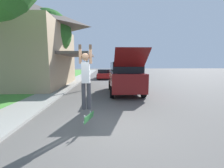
% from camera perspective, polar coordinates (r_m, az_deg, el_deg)
% --- Properties ---
extents(ground_plane, '(120.00, 120.00, 0.00)m').
position_cam_1_polar(ground_plane, '(4.94, -3.33, -16.93)').
color(ground_plane, '#54514F').
extents(sidewalk, '(1.80, 80.00, 0.10)m').
position_cam_1_polar(sidewalk, '(11.29, -21.60, -3.07)').
color(sidewalk, gray).
rests_on(sidewalk, ground_plane).
extents(house, '(11.86, 9.10, 7.89)m').
position_cam_1_polar(house, '(16.34, -33.51, 13.93)').
color(house, tan).
rests_on(house, lawn).
extents(lawn_tree_far, '(4.12, 4.12, 6.80)m').
position_cam_1_polar(lawn_tree_far, '(15.40, -23.10, 17.38)').
color(lawn_tree_far, brown).
rests_on(lawn_tree_far, lawn).
extents(suv_parked, '(2.18, 5.51, 2.85)m').
position_cam_1_polar(suv_parked, '(10.56, 4.87, 2.92)').
color(suv_parked, maroon).
rests_on(suv_parked, ground_plane).
extents(car_down_street, '(1.99, 4.29, 1.29)m').
position_cam_1_polar(car_down_street, '(21.11, -3.03, 3.81)').
color(car_down_street, maroon).
rests_on(car_down_street, ground_plane).
extents(skateboarder, '(0.41, 0.24, 2.05)m').
position_cam_1_polar(skateboarder, '(4.81, -9.93, 2.87)').
color(skateboarder, '#38383D').
rests_on(skateboarder, ground_plane).
extents(skateboard, '(0.27, 0.76, 0.25)m').
position_cam_1_polar(skateboard, '(4.86, -8.79, -12.33)').
color(skateboard, '#337F3D').
rests_on(skateboard, ground_plane).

